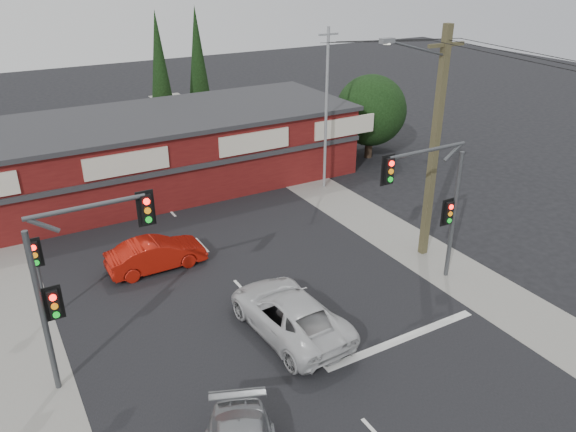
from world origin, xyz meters
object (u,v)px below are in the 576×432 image
white_suv (289,313)px  utility_pole (433,140)px  red_sedan (156,254)px  shop_building (127,156)px

white_suv → utility_pole: (8.09, 2.06, 4.64)m
red_sedan → shop_building: size_ratio=0.15×
white_suv → red_sedan: (-2.73, 6.74, -0.07)m
white_suv → red_sedan: 7.27m
red_sedan → shop_building: 9.54m
white_suv → shop_building: size_ratio=0.20×
red_sedan → shop_building: shop_building is taller
white_suv → red_sedan: white_suv is taller
shop_building → white_suv: bearing=-85.5°
red_sedan → utility_pole: bearing=-114.1°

